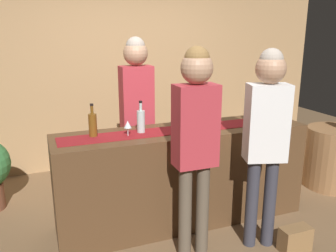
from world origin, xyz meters
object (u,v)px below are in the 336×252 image
bartender (137,102)px  customer_sipping (266,129)px  handbag (295,239)px  wine_bottle_clear (141,121)px  wine_bottle_green (254,112)px  wine_glass_mid_counter (128,125)px  wine_glass_far_end (178,121)px  round_side_table (333,157)px  wine_glass_near_customer (210,118)px  wine_bottle_amber (93,125)px  customer_browsing (195,132)px

bartender → customer_sipping: (0.77, -1.23, -0.06)m
bartender → handbag: bearing=123.8°
wine_bottle_clear → customer_sipping: customer_sipping is taller
customer_sipping → wine_bottle_clear: bearing=159.2°
wine_bottle_green → wine_glass_mid_counter: 1.33m
wine_glass_far_end → bartender: size_ratio=0.08×
wine_bottle_clear → handbag: 1.73m
wine_bottle_green → bartender: bearing=150.2°
wine_glass_far_end → round_side_table: 2.27m
wine_glass_mid_counter → wine_glass_far_end: bearing=-4.6°
wine_bottle_clear → handbag: (1.13, -0.89, -0.97)m
wine_glass_mid_counter → round_side_table: bearing=2.7°
wine_bottle_clear → customer_sipping: bearing=-37.9°
wine_glass_far_end → wine_glass_near_customer: bearing=0.4°
wine_bottle_green → wine_glass_near_customer: wine_bottle_green is taller
round_side_table → bartender: bearing=168.3°
customer_sipping → round_side_table: 1.91m
wine_glass_far_end → handbag: bearing=-44.5°
wine_glass_far_end → customer_sipping: size_ratio=0.08×
wine_bottle_green → customer_sipping: 0.69m
wine_bottle_amber → wine_bottle_clear: bearing=-4.1°
wine_glass_near_customer → bartender: (-0.55, 0.64, 0.08)m
wine_bottle_green → wine_glass_far_end: (-0.86, -0.04, -0.01)m
customer_sipping → wine_glass_mid_counter: bearing=166.0°
wine_glass_mid_counter → wine_glass_far_end: same height
wine_bottle_green → wine_glass_near_customer: size_ratio=2.10×
handbag → customer_browsing: bearing=162.8°
customer_sipping → customer_browsing: bearing=-169.2°
wine_glass_near_customer → wine_glass_far_end: same height
customer_sipping → round_side_table: (1.60, 0.74, -0.72)m
wine_bottle_green → wine_glass_near_customer: bearing=-176.4°
wine_bottle_green → wine_glass_far_end: bearing=-177.6°
customer_browsing → round_side_table: size_ratio=2.40×
wine_glass_near_customer → customer_browsing: 0.66m
wine_bottle_amber → wine_glass_mid_counter: 0.31m
handbag → wine_bottle_clear: bearing=141.8°
wine_bottle_green → bartender: bartender is taller
customer_browsing → handbag: (0.87, -0.27, -1.00)m
wine_bottle_clear → bartender: bearing=77.7°
handbag → wine_glass_mid_counter: bearing=147.2°
wine_bottle_amber → wine_glass_mid_counter: bearing=-18.4°
wine_glass_far_end → customer_sipping: 0.80m
wine_bottle_green → wine_bottle_amber: bearing=176.5°
customer_browsing → wine_glass_near_customer: bearing=52.6°
wine_bottle_clear → wine_bottle_green: (1.19, -0.07, 0.00)m
wine_glass_mid_counter → bartender: size_ratio=0.08×
wine_glass_near_customer → wine_bottle_amber: bearing=173.1°
wine_bottle_clear → wine_glass_mid_counter: size_ratio=2.10×
customer_sipping → handbag: customer_sipping is taller
wine_bottle_green → bartender: 1.23m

